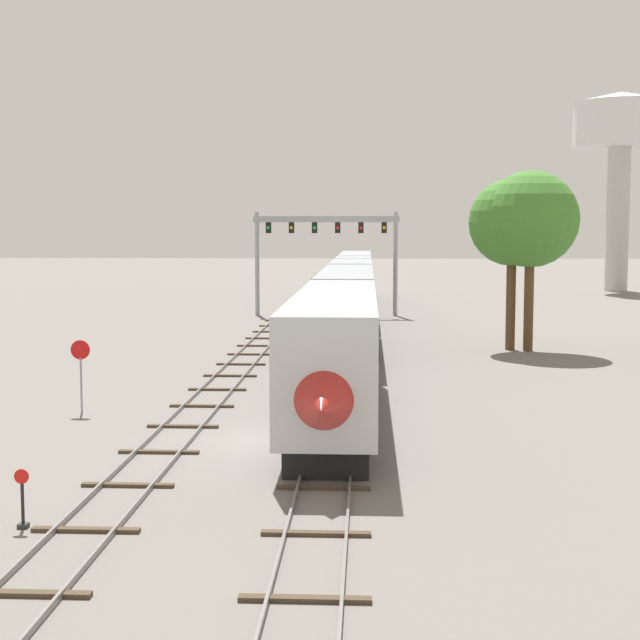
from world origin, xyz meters
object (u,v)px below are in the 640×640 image
at_px(water_tower, 620,133).
at_px(switch_stand, 23,507).
at_px(trackside_tree_left, 512,223).
at_px(stop_sign, 81,366).
at_px(passenger_train, 350,296).
at_px(signal_gantry, 326,239).
at_px(trackside_tree_mid, 530,220).

xyz_separation_m(water_tower, switch_stand, (-37.08, -90.06, -17.57)).
bearing_deg(trackside_tree_left, switch_stand, -115.66).
height_order(switch_stand, trackside_tree_left, trackside_tree_left).
height_order(switch_stand, stop_sign, stop_sign).
height_order(passenger_train, trackside_tree_left, trackside_tree_left).
bearing_deg(signal_gantry, passenger_train, -80.68).
xyz_separation_m(switch_stand, trackside_tree_mid, (17.77, 34.39, 7.19)).
relative_size(signal_gantry, trackside_tree_mid, 1.14).
height_order(signal_gantry, trackside_tree_left, trackside_tree_left).
xyz_separation_m(switch_stand, trackside_tree_left, (16.81, 35.00, 7.00)).
distance_m(passenger_train, water_tower, 57.60).
bearing_deg(trackside_tree_mid, stop_sign, -135.87).
relative_size(passenger_train, trackside_tree_mid, 7.57).
relative_size(signal_gantry, stop_sign, 4.20).
distance_m(switch_stand, stop_sign, 14.70).
bearing_deg(signal_gantry, switch_stand, -94.86).
bearing_deg(switch_stand, water_tower, 67.62).
bearing_deg(stop_sign, switch_stand, -78.57).
height_order(passenger_train, switch_stand, passenger_train).
bearing_deg(switch_stand, trackside_tree_left, 64.34).
relative_size(water_tower, trackside_tree_left, 2.24).
bearing_deg(switch_stand, passenger_train, 80.70).
relative_size(water_tower, switch_stand, 15.57).
bearing_deg(signal_gantry, trackside_tree_mid, -60.35).
distance_m(passenger_train, signal_gantry, 14.39).
bearing_deg(trackside_tree_left, signal_gantry, 118.44).
relative_size(stop_sign, trackside_tree_mid, 0.27).
height_order(water_tower, trackside_tree_left, water_tower).
distance_m(signal_gantry, trackside_tree_left, 25.15).
bearing_deg(passenger_train, trackside_tree_left, -40.77).
relative_size(passenger_train, switch_stand, 54.88).
bearing_deg(signal_gantry, stop_sign, -100.27).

